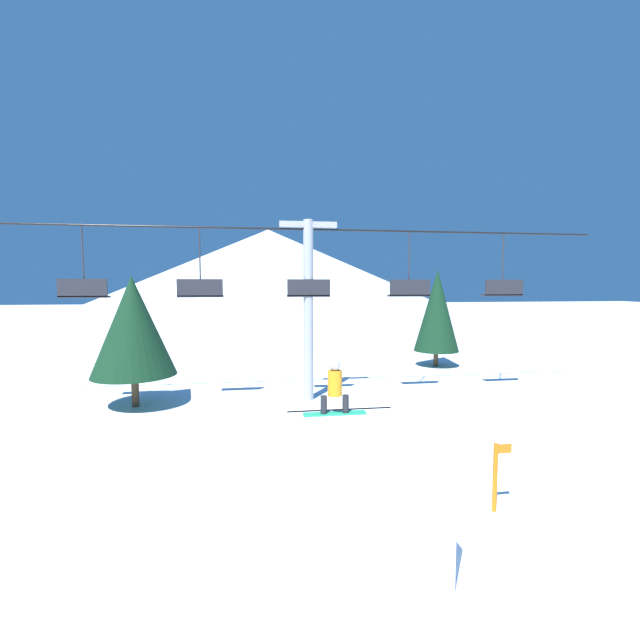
{
  "coord_description": "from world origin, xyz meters",
  "views": [
    {
      "loc": [
        -2.41,
        -6.98,
        4.89
      ],
      "look_at": [
        -0.54,
        5.41,
        3.87
      ],
      "focal_mm": 24.0,
      "sensor_mm": 36.0,
      "label": 1
    }
  ],
  "objects": [
    {
      "name": "ground_plane",
      "position": [
        0.0,
        0.0,
        0.0
      ],
      "size": [
        220.0,
        220.0,
        0.0
      ],
      "primitive_type": "plane",
      "color": "white"
    },
    {
      "name": "snow_ramp",
      "position": [
        -0.54,
        0.72,
        1.04
      ],
      "size": [
        2.39,
        3.39,
        2.07
      ],
      "color": "white",
      "rests_on": "ground_plane"
    },
    {
      "name": "chairlift",
      "position": [
        -0.21,
        10.91,
        4.55
      ],
      "size": [
        25.96,
        0.44,
        7.62
      ],
      "color": "#9E9EA3",
      "rests_on": "ground_plane"
    },
    {
      "name": "trail_marker",
      "position": [
        2.67,
        1.27,
        0.81
      ],
      "size": [
        0.41,
        0.1,
        1.5
      ],
      "color": "orange",
      "rests_on": "ground_plane"
    },
    {
      "name": "pine_tree_far",
      "position": [
        8.36,
        17.31,
        3.38
      ],
      "size": [
        2.66,
        2.66,
        5.83
      ],
      "color": "#4C3823",
      "rests_on": "ground_plane"
    },
    {
      "name": "pine_tree_near",
      "position": [
        -7.26,
        10.9,
        3.27
      ],
      "size": [
        3.28,
        3.28,
        5.28
      ],
      "color": "#4C3823",
      "rests_on": "ground_plane"
    },
    {
      "name": "snowboarder",
      "position": [
        -0.73,
        2.03,
        2.69
      ],
      "size": [
        1.39,
        0.31,
        1.22
      ],
      "color": "#1E9E6B",
      "rests_on": "snow_ramp"
    },
    {
      "name": "mountain_ridge",
      "position": [
        0.0,
        72.9,
        7.54
      ],
      "size": [
        69.41,
        69.41,
        15.08
      ],
      "color": "silver",
      "rests_on": "ground_plane"
    }
  ]
}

